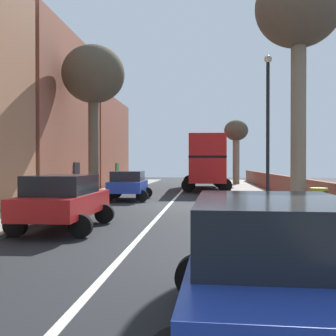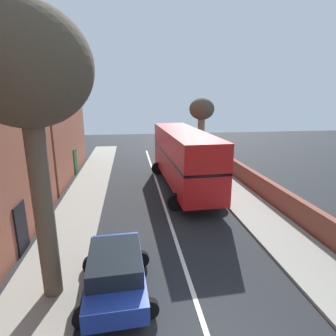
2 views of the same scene
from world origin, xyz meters
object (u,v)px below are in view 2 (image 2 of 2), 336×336
double_decker_bus (183,155)px  parked_car_blue_left_0 (116,269)px  street_tree_left_0 (27,74)px  street_tree_right_1 (202,114)px

double_decker_bus → parked_car_blue_left_0: (-4.20, -10.23, -1.44)m
double_decker_bus → parked_car_blue_left_0: bearing=-112.3°
double_decker_bus → street_tree_left_0: bearing=-122.0°
double_decker_bus → street_tree_left_0: size_ratio=1.30×
street_tree_left_0 → street_tree_right_1: street_tree_left_0 is taller
street_tree_right_1 → parked_car_blue_left_0: bearing=-113.2°
parked_car_blue_left_0 → street_tree_left_0: bearing=173.3°
parked_car_blue_left_0 → street_tree_left_0: 6.31m
parked_car_blue_left_0 → street_tree_right_1: (7.12, 16.64, 3.84)m
double_decker_bus → parked_car_blue_left_0: size_ratio=2.67×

